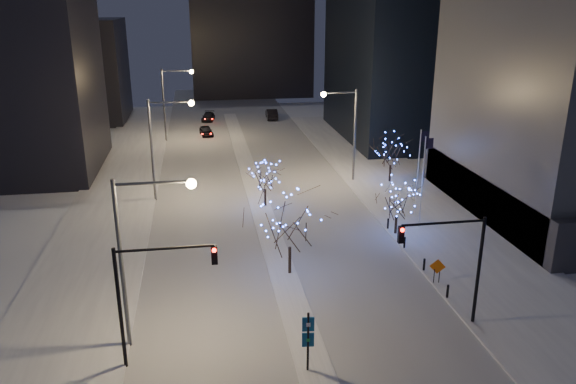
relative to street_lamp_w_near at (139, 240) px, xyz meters
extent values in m
plane|color=white|center=(8.94, -2.00, -6.50)|extent=(160.00, 160.00, 0.00)
cube|color=#AFB3BE|center=(8.94, 33.00, -6.49)|extent=(20.00, 130.00, 0.02)
cube|color=white|center=(8.94, 28.00, -6.42)|extent=(2.00, 80.00, 0.15)
cube|color=white|center=(23.94, 18.00, -6.42)|extent=(10.00, 90.00, 0.15)
cube|color=white|center=(-5.06, 18.00, -6.42)|extent=(8.00, 90.00, 0.15)
cube|color=black|center=(-17.06, 68.00, 1.50)|extent=(18.00, 16.00, 16.00)
cylinder|color=#595E66|center=(-1.06, 0.00, -1.50)|extent=(0.24, 0.24, 10.00)
cylinder|color=#595E66|center=(0.94, 0.00, 3.20)|extent=(4.00, 0.16, 0.16)
sphere|color=#F7BD7B|center=(2.94, 0.00, 3.05)|extent=(0.56, 0.56, 0.56)
cylinder|color=#595E66|center=(-1.06, 25.00, -1.50)|extent=(0.24, 0.24, 10.00)
cylinder|color=#595E66|center=(0.94, 25.00, 3.20)|extent=(4.00, 0.16, 0.16)
sphere|color=#F7BD7B|center=(2.94, 25.00, 3.05)|extent=(0.56, 0.56, 0.56)
cylinder|color=#595E66|center=(-1.06, 50.00, -1.50)|extent=(0.24, 0.24, 10.00)
cylinder|color=#595E66|center=(0.94, 50.00, 3.20)|extent=(4.00, 0.16, 0.16)
sphere|color=#F7BD7B|center=(2.94, 50.00, 3.05)|extent=(0.56, 0.56, 0.56)
cylinder|color=#595E66|center=(19.94, 28.00, -1.50)|extent=(0.24, 0.24, 10.00)
cylinder|color=#595E66|center=(18.19, 28.00, 3.20)|extent=(3.50, 0.16, 0.16)
sphere|color=#F7BD7B|center=(16.44, 28.00, 3.05)|extent=(0.56, 0.56, 0.56)
cylinder|color=black|center=(-1.06, -2.00, -3.00)|extent=(0.20, 0.20, 7.00)
cylinder|color=black|center=(1.44, -2.00, 0.30)|extent=(5.00, 0.14, 0.14)
cube|color=black|center=(3.94, -2.00, -0.25)|extent=(0.32, 0.28, 1.00)
sphere|color=#FF0C05|center=(3.94, -2.18, 0.10)|extent=(0.22, 0.22, 0.22)
cylinder|color=black|center=(19.44, -1.00, -3.00)|extent=(0.20, 0.20, 7.00)
cylinder|color=black|center=(16.94, -1.00, 0.30)|extent=(5.00, 0.14, 0.14)
cube|color=black|center=(14.44, -1.00, -0.25)|extent=(0.32, 0.28, 1.00)
sphere|color=#FF0C05|center=(14.44, -1.18, 0.10)|extent=(0.22, 0.22, 0.22)
cylinder|color=silver|center=(21.94, 14.00, -2.35)|extent=(0.10, 0.10, 8.00)
cube|color=black|center=(22.29, 14.00, 1.05)|extent=(0.70, 0.03, 0.90)
cylinder|color=silver|center=(22.54, 16.50, -2.35)|extent=(0.10, 0.10, 8.00)
cube|color=black|center=(22.89, 16.50, 1.05)|extent=(0.70, 0.03, 0.90)
cylinder|color=black|center=(19.14, 2.00, -5.90)|extent=(0.16, 0.16, 0.90)
cylinder|color=black|center=(19.14, 6.00, -5.90)|extent=(0.16, 0.16, 0.90)
cylinder|color=black|center=(19.14, 10.00, -5.90)|extent=(0.16, 0.16, 0.90)
cylinder|color=black|center=(19.14, 14.00, -5.90)|extent=(0.16, 0.16, 0.90)
imported|color=black|center=(4.59, 52.58, -5.80)|extent=(2.20, 4.29, 1.40)
imported|color=black|center=(15.68, 63.21, -5.68)|extent=(1.93, 5.05, 1.64)
imported|color=black|center=(5.18, 63.27, -5.84)|extent=(2.50, 4.75, 1.31)
cylinder|color=black|center=(9.44, 7.18, -5.35)|extent=(0.22, 0.22, 2.00)
cylinder|color=black|center=(9.44, 21.43, -5.54)|extent=(0.22, 0.22, 1.63)
cylinder|color=black|center=(19.44, 12.92, -5.57)|extent=(0.22, 0.22, 1.55)
cylinder|color=black|center=(23.69, 26.79, -5.45)|extent=(0.22, 0.22, 1.80)
cylinder|color=black|center=(8.54, -4.04, -4.71)|extent=(0.12, 0.12, 3.58)
cube|color=#0C4A86|center=(8.54, -4.04, -3.58)|extent=(0.64, 0.15, 0.82)
cube|color=#0C4A86|center=(8.54, -4.04, -4.50)|extent=(0.64, 0.15, 0.82)
cylinder|color=black|center=(19.04, 4.02, -5.82)|extent=(0.06, 0.06, 1.06)
cylinder|color=black|center=(19.43, 4.02, -5.82)|extent=(0.06, 0.06, 1.06)
cube|color=orange|center=(19.24, 4.02, -5.09)|extent=(1.05, 0.37, 1.09)
camera|label=1|loc=(3.46, -28.72, 12.26)|focal=35.00mm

